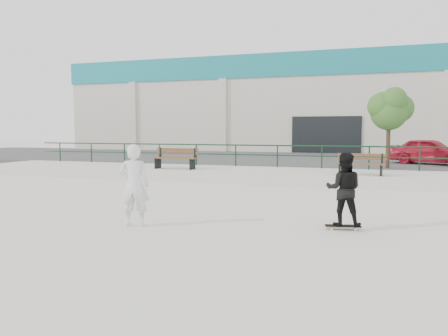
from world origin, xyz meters
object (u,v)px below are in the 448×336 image
(bench_left, at_px, (176,158))
(tree, at_px, (390,108))
(standing_skater, at_px, (344,189))
(skateboard, at_px, (343,226))
(seated_skater, at_px, (134,185))
(red_car, at_px, (430,151))
(bench_right, at_px, (361,164))

(bench_left, height_order, tree, tree)
(bench_left, bearing_deg, standing_skater, -45.43)
(bench_left, xyz_separation_m, skateboard, (7.58, -7.65, -0.88))
(skateboard, bearing_deg, seated_skater, -178.60)
(standing_skater, height_order, seated_skater, seated_skater)
(bench_left, relative_size, tree, 0.56)
(red_car, bearing_deg, bench_right, 176.01)
(bench_right, height_order, seated_skater, seated_skater)
(bench_right, height_order, red_car, red_car)
(bench_left, relative_size, red_car, 0.52)
(bench_left, distance_m, red_car, 12.74)
(standing_skater, bearing_deg, tree, -98.52)
(bench_left, relative_size, bench_right, 1.08)
(skateboard, height_order, seated_skater, seated_skater)
(tree, distance_m, standing_skater, 11.18)
(tree, xyz_separation_m, seated_skater, (-5.99, -12.00, -2.22))
(tree, distance_m, skateboard, 11.38)
(tree, bearing_deg, skateboard, -97.20)
(bench_right, bearing_deg, bench_left, -175.28)
(bench_left, distance_m, bench_right, 7.83)
(bench_right, distance_m, skateboard, 7.51)
(bench_right, relative_size, red_car, 0.48)
(bench_right, height_order, tree, tree)
(bench_right, xyz_separation_m, standing_skater, (-0.25, -7.46, -0.00))
(red_car, distance_m, standing_skater, 14.43)
(bench_right, relative_size, standing_skater, 1.13)
(skateboard, xyz_separation_m, standing_skater, (0.00, 0.00, 0.84))
(red_car, relative_size, standing_skater, 2.34)
(skateboard, bearing_deg, bench_right, 75.68)
(bench_left, relative_size, standing_skater, 1.23)
(seated_skater, bearing_deg, tree, -131.66)
(standing_skater, bearing_deg, bench_left, -46.57)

